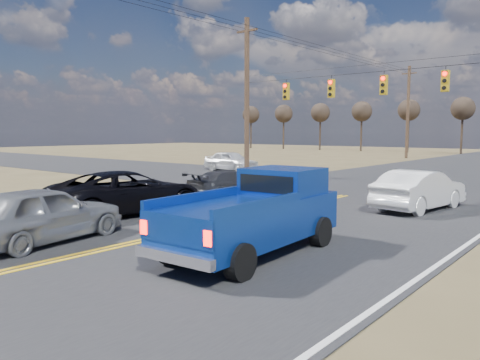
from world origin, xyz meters
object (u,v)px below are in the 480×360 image
Objects in this scene: white_car_queue at (420,190)px; black_suv at (128,192)px; dgrey_car_queue at (232,184)px; silver_suv at (42,214)px; cross_car_west at (231,161)px; pickup_truck at (257,214)px.

black_suv is at bearing 52.28° from white_car_queue.
dgrey_car_queue is (0.28, 5.33, -0.15)m from black_suv.
silver_suv is 0.81× the size of black_suv.
white_car_queue is (7.72, 7.51, -0.03)m from black_suv.
cross_car_west is (-9.34, 10.77, 0.13)m from dgrey_car_queue.
dgrey_car_queue is (-6.62, 6.74, -0.35)m from pickup_truck.
dgrey_car_queue is (-1.60, 9.49, -0.15)m from silver_suv.
white_car_queue is at bearing -127.93° from black_suv.
pickup_truck is at bearing -137.04° from cross_car_west.
silver_suv reaches higher than white_car_queue.
pickup_truck is 1.19× the size of white_car_queue.
silver_suv is 23.02m from cross_car_west.
cross_car_west is (-9.05, 16.09, -0.03)m from black_suv.
silver_suv is 9.62m from dgrey_car_queue.
cross_car_west is at bearing 128.96° from pickup_truck.
pickup_truck is 1.24× the size of cross_car_west.
white_car_queue is 18.84m from cross_car_west.
white_car_queue reaches higher than cross_car_west.
black_suv reaches higher than dgrey_car_queue.
silver_suv reaches higher than cross_car_west.
white_car_queue is at bearing 81.37° from pickup_truck.
dgrey_car_queue is at bearing 131.08° from pickup_truck.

